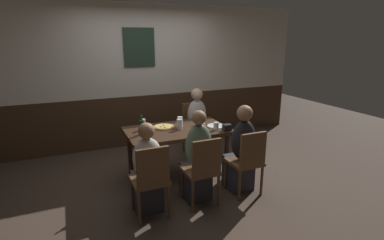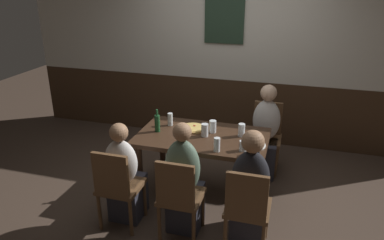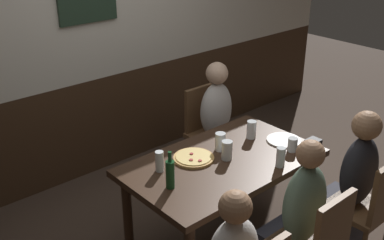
{
  "view_description": "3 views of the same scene",
  "coord_description": "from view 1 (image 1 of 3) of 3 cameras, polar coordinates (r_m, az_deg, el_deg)",
  "views": [
    {
      "loc": [
        -1.41,
        -3.76,
        1.98
      ],
      "look_at": [
        0.21,
        -0.04,
        0.86
      ],
      "focal_mm": 27.56,
      "sensor_mm": 36.0,
      "label": 1
    },
    {
      "loc": [
        0.92,
        -3.56,
        2.4
      ],
      "look_at": [
        -0.09,
        -0.09,
        0.95
      ],
      "focal_mm": 33.87,
      "sensor_mm": 36.0,
      "label": 2
    },
    {
      "loc": [
        -2.14,
        -2.11,
        2.44
      ],
      "look_at": [
        -0.17,
        0.14,
        1.06
      ],
      "focal_mm": 43.99,
      "sensor_mm": 36.0,
      "label": 3
    }
  ],
  "objects": [
    {
      "name": "chair_left_near",
      "position": [
        3.36,
        -7.94,
        -10.94
      ],
      "size": [
        0.4,
        0.4,
        0.88
      ],
      "color": "brown",
      "rests_on": "ground_plane"
    },
    {
      "name": "person_left_near",
      "position": [
        3.52,
        -8.66,
        -10.37
      ],
      "size": [
        0.34,
        0.37,
        1.1
      ],
      "color": "#2D2D38",
      "rests_on": "ground_plane"
    },
    {
      "name": "beer_glass_tall",
      "position": [
        4.43,
        1.72,
        0.07
      ],
      "size": [
        0.07,
        0.07,
        0.15
      ],
      "color": "silver",
      "rests_on": "dining_table"
    },
    {
      "name": "ground_plane",
      "position": [
        4.48,
        -2.73,
        -10.82
      ],
      "size": [
        12.0,
        12.0,
        0.0
      ],
      "primitive_type": "plane",
      "color": "#423328"
    },
    {
      "name": "beer_glass_half",
      "position": [
        4.16,
        4.67,
        -1.26
      ],
      "size": [
        0.07,
        0.07,
        0.11
      ],
      "color": "silver",
      "rests_on": "dining_table"
    },
    {
      "name": "person_mid_near",
      "position": [
        3.7,
        0.99,
        -8.3
      ],
      "size": [
        0.34,
        0.37,
        1.18
      ],
      "color": "#2D2D38",
      "rests_on": "ground_plane"
    },
    {
      "name": "chair_mid_near",
      "position": [
        3.56,
        2.08,
        -9.21
      ],
      "size": [
        0.4,
        0.4,
        0.88
      ],
      "color": "brown",
      "rests_on": "ground_plane"
    },
    {
      "name": "chair_right_far",
      "position": [
        5.25,
        0.4,
        -0.95
      ],
      "size": [
        0.4,
        0.4,
        0.88
      ],
      "color": "brown",
      "rests_on": "ground_plane"
    },
    {
      "name": "person_right_near",
      "position": [
        3.98,
        9.42,
        -6.61
      ],
      "size": [
        0.34,
        0.37,
        1.18
      ],
      "color": "#2D2D38",
      "rests_on": "ground_plane"
    },
    {
      "name": "tumbler_water",
      "position": [
        4.22,
        -9.36,
        -0.91
      ],
      "size": [
        0.06,
        0.06,
        0.15
      ],
      "color": "silver",
      "rests_on": "dining_table"
    },
    {
      "name": "pizza",
      "position": [
        4.28,
        -5.49,
        -1.31
      ],
      "size": [
        0.3,
        0.3,
        0.03
      ],
      "color": "tan",
      "rests_on": "dining_table"
    },
    {
      "name": "wall_back",
      "position": [
        5.63,
        -8.97,
        8.37
      ],
      "size": [
        6.4,
        0.13,
        2.6
      ],
      "color": "#3D2819",
      "rests_on": "ground_plane"
    },
    {
      "name": "person_right_far",
      "position": [
        5.11,
        1.13,
        -1.41
      ],
      "size": [
        0.34,
        0.37,
        1.17
      ],
      "color": "#2D2D38",
      "rests_on": "ground_plane"
    },
    {
      "name": "plate_white_large",
      "position": [
        4.34,
        4.73,
        -1.14
      ],
      "size": [
        0.27,
        0.27,
        0.01
      ],
      "primitive_type": "cylinder",
      "color": "white",
      "rests_on": "dining_table"
    },
    {
      "name": "chair_right_near",
      "position": [
        3.86,
        10.71,
        -7.48
      ],
      "size": [
        0.4,
        0.4,
        0.88
      ],
      "color": "brown",
      "rests_on": "ground_plane"
    },
    {
      "name": "beer_bottle_green",
      "position": [
        3.99,
        -9.69,
        -1.3
      ],
      "size": [
        0.06,
        0.06,
        0.27
      ],
      "color": "#194723",
      "rests_on": "dining_table"
    },
    {
      "name": "dining_table",
      "position": [
        4.23,
        -2.85,
        -2.92
      ],
      "size": [
        1.45,
        0.86,
        0.74
      ],
      "color": "#382316",
      "rests_on": "ground_plane"
    },
    {
      "name": "tumbler_short",
      "position": [
        4.32,
        -2.32,
        -0.4
      ],
      "size": [
        0.08,
        0.08,
        0.14
      ],
      "color": "silver",
      "rests_on": "dining_table"
    },
    {
      "name": "pint_glass_stout",
      "position": [
        3.98,
        2.08,
        -1.75
      ],
      "size": [
        0.06,
        0.06,
        0.15
      ],
      "color": "silver",
      "rests_on": "dining_table"
    },
    {
      "name": "pint_glass_pale",
      "position": [
        4.18,
        -2.44,
        -0.89
      ],
      "size": [
        0.08,
        0.08,
        0.14
      ],
      "color": "silver",
      "rests_on": "dining_table"
    },
    {
      "name": "condiment_caddy",
      "position": [
        4.14,
        6.79,
        -1.44
      ],
      "size": [
        0.11,
        0.09,
        0.09
      ],
      "primitive_type": "cube",
      "color": "black",
      "rests_on": "dining_table"
    }
  ]
}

